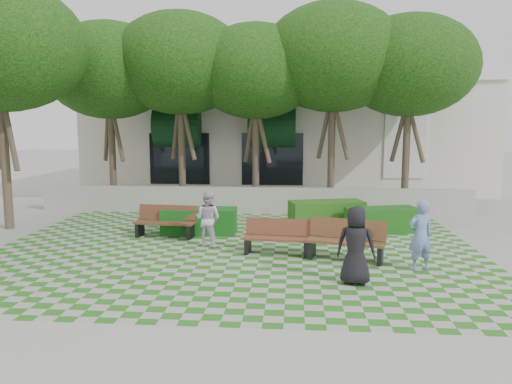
# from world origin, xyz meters

# --- Properties ---
(ground) EXTENTS (90.00, 90.00, 0.00)m
(ground) POSITION_xyz_m (0.00, 0.00, 0.00)
(ground) COLOR gray
(ground) RESTS_ON ground
(lawn) EXTENTS (12.00, 12.00, 0.00)m
(lawn) POSITION_xyz_m (0.00, 1.00, 0.01)
(lawn) COLOR #2B721E
(lawn) RESTS_ON ground
(sidewalk_south) EXTENTS (16.00, 2.00, 0.01)m
(sidewalk_south) POSITION_xyz_m (0.00, -4.70, 0.01)
(sidewalk_south) COLOR #9E9B93
(sidewalk_south) RESTS_ON ground
(retaining_wall) EXTENTS (15.00, 0.36, 0.90)m
(retaining_wall) POSITION_xyz_m (0.00, 6.20, 0.45)
(retaining_wall) COLOR #9E9B93
(retaining_wall) RESTS_ON ground
(bench_east) EXTENTS (1.86, 1.03, 0.93)m
(bench_east) POSITION_xyz_m (2.67, 0.37, 0.45)
(bench_east) COLOR brown
(bench_east) RESTS_ON ground
(bench_mid) EXTENTS (1.65, 0.72, 0.84)m
(bench_mid) POSITION_xyz_m (1.07, 0.75, 0.40)
(bench_mid) COLOR brown
(bench_mid) RESTS_ON ground
(bench_west) EXTENTS (1.70, 0.71, 0.87)m
(bench_west) POSITION_xyz_m (-2.07, 2.32, 0.42)
(bench_west) COLOR #542F1C
(bench_west) RESTS_ON ground
(hedge_east) EXTENTS (2.18, 1.34, 0.71)m
(hedge_east) POSITION_xyz_m (3.99, 3.40, 0.36)
(hedge_east) COLOR #154A13
(hedge_east) RESTS_ON ground
(hedge_midright) EXTENTS (2.38, 1.45, 0.78)m
(hedge_midright) POSITION_xyz_m (2.45, 4.12, 0.39)
(hedge_midright) COLOR #215115
(hedge_midright) RESTS_ON ground
(hedge_midleft) EXTENTS (2.10, 0.88, 0.73)m
(hedge_midleft) POSITION_xyz_m (-1.23, 2.82, 0.36)
(hedge_midleft) COLOR #134917
(hedge_midleft) RESTS_ON ground
(person_blue) EXTENTS (0.65, 0.52, 1.54)m
(person_blue) POSITION_xyz_m (4.15, -0.37, 0.77)
(person_blue) COLOR #6D85C7
(person_blue) RESTS_ON ground
(person_dark) EXTENTS (0.85, 0.65, 1.56)m
(person_dark) POSITION_xyz_m (2.68, -1.37, 0.78)
(person_dark) COLOR black
(person_dark) RESTS_ON ground
(person_white) EXTENTS (0.84, 0.74, 1.43)m
(person_white) POSITION_xyz_m (-0.72, 1.37, 0.72)
(person_white) COLOR silver
(person_white) RESTS_ON ground
(tree_row) EXTENTS (17.70, 13.40, 7.41)m
(tree_row) POSITION_xyz_m (-1.86, 5.95, 5.18)
(tree_row) COLOR #47382B
(tree_row) RESTS_ON ground
(building) EXTENTS (18.00, 8.92, 5.15)m
(building) POSITION_xyz_m (0.93, 14.08, 2.52)
(building) COLOR beige
(building) RESTS_ON ground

